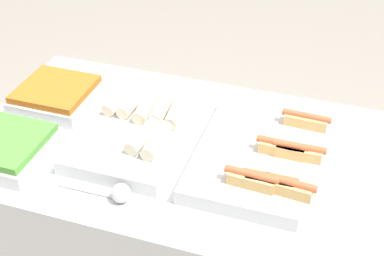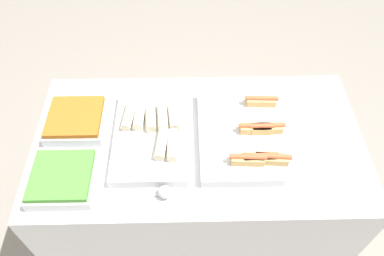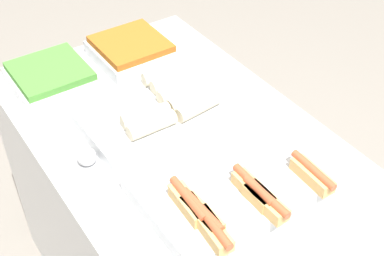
% 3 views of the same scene
% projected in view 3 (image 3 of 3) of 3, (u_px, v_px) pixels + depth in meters
% --- Properties ---
extents(counter, '(1.50, 0.80, 0.90)m').
position_uv_depth(counter, '(197.00, 249.00, 1.87)').
color(counter, silver).
rests_on(counter, ground_plane).
extents(tray_hotdogs, '(0.38, 0.51, 0.10)m').
position_uv_depth(tray_hotdogs, '(235.00, 186.00, 1.43)').
color(tray_hotdogs, silver).
rests_on(tray_hotdogs, counter).
extents(tray_wraps, '(0.32, 0.50, 0.10)m').
position_uv_depth(tray_wraps, '(162.00, 108.00, 1.69)').
color(tray_wraps, silver).
rests_on(tray_wraps, counter).
extents(tray_side_front, '(0.26, 0.26, 0.07)m').
position_uv_depth(tray_side_front, '(51.00, 77.00, 1.81)').
color(tray_side_front, silver).
rests_on(tray_side_front, counter).
extents(tray_side_back, '(0.26, 0.26, 0.07)m').
position_uv_depth(tray_side_back, '(131.00, 50.00, 1.95)').
color(tray_side_back, silver).
rests_on(tray_side_back, counter).
extents(serving_spoon_near, '(0.23, 0.06, 0.06)m').
position_uv_depth(serving_spoon_near, '(85.00, 155.00, 1.53)').
color(serving_spoon_near, silver).
rests_on(serving_spoon_near, counter).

